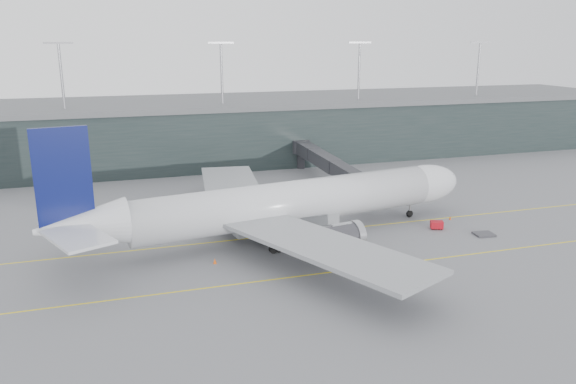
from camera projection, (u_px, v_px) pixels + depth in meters
name	position (u px, v px, depth m)	size (l,w,h in m)	color
ground	(251.00, 230.00, 91.24)	(320.00, 320.00, 0.00)	slate
taxiline_a	(257.00, 238.00, 87.55)	(160.00, 0.25, 0.02)	yellow
taxiline_b	(287.00, 278.00, 72.81)	(160.00, 0.25, 0.02)	yellow
taxiline_lead_main	(252.00, 196.00, 111.10)	(0.25, 60.00, 0.02)	yellow
terminal	(197.00, 130.00, 142.68)	(240.00, 36.00, 29.00)	#1E2929
main_aircraft	(287.00, 204.00, 86.15)	(69.39, 64.52, 19.49)	silver
jet_bridge	(321.00, 160.00, 119.51)	(4.73, 44.95, 6.85)	#27272C
gse_cart	(437.00, 225.00, 91.33)	(2.30, 1.88, 1.35)	#A90C17
baggage_dolly	(484.00, 234.00, 88.60)	(3.00, 2.40, 0.30)	#35353A
uld_a	(207.00, 210.00, 98.55)	(2.11, 1.77, 1.75)	#38373C
uld_b	(222.00, 207.00, 100.08)	(2.35, 2.00, 1.93)	#38373C
uld_c	(241.00, 204.00, 101.33)	(2.55, 2.16, 2.09)	#38373C
cone_nose	(450.00, 218.00, 96.26)	(0.41, 0.41, 0.65)	#CF470B
cone_wing_stbd	(338.00, 261.00, 77.12)	(0.49, 0.49, 0.78)	#CC440B
cone_wing_port	(281.00, 203.00, 104.75)	(0.44, 0.44, 0.70)	#FB5E0D
cone_tail	(215.00, 261.00, 77.33)	(0.48, 0.48, 0.76)	#EE550D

